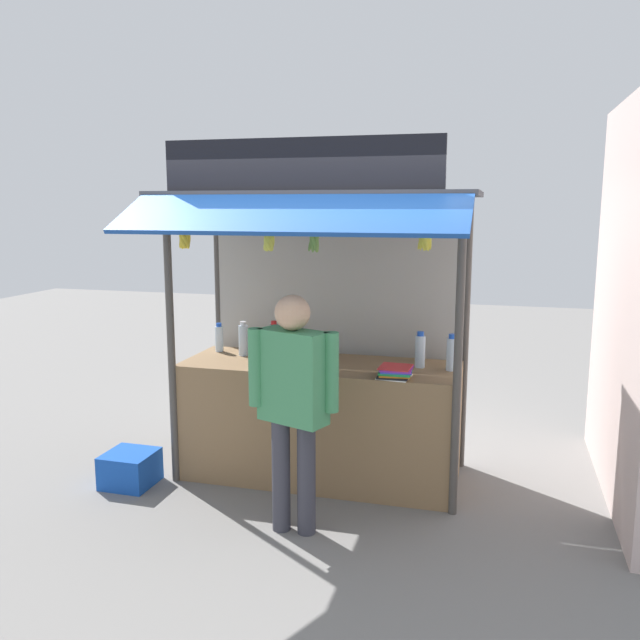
{
  "coord_description": "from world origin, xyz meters",
  "views": [
    {
      "loc": [
        1.35,
        -4.93,
        2.19
      ],
      "look_at": [
        0.0,
        0.0,
        1.3
      ],
      "focal_mm": 37.19,
      "sensor_mm": 36.0,
      "label": 1
    }
  ],
  "objects_px": {
    "water_bottle_mid_left": "(420,351)",
    "water_bottle_back_left": "(452,353)",
    "magazine_stack_rear_center": "(395,372)",
    "water_bottle_front_right": "(219,338)",
    "magazine_stack_far_right": "(305,366)",
    "water_bottle_center": "(274,337)",
    "plastic_crate": "(130,469)",
    "banana_bunch_rightmost": "(425,238)",
    "banana_bunch_leftmost": "(314,241)",
    "banana_bunch_inner_right": "(269,242)",
    "water_bottle_mid_right": "(420,349)",
    "water_bottle_far_left": "(243,340)",
    "vendor_person": "(293,392)",
    "banana_bunch_inner_left": "(185,240)"
  },
  "relations": [
    {
      "from": "water_bottle_center",
      "to": "plastic_crate",
      "type": "height_order",
      "value": "water_bottle_center"
    },
    {
      "from": "water_bottle_far_left",
      "to": "banana_bunch_rightmost",
      "type": "bearing_deg",
      "value": -21.01
    },
    {
      "from": "banana_bunch_inner_right",
      "to": "plastic_crate",
      "type": "bearing_deg",
      "value": -176.65
    },
    {
      "from": "banana_bunch_inner_left",
      "to": "plastic_crate",
      "type": "height_order",
      "value": "banana_bunch_inner_left"
    },
    {
      "from": "water_bottle_center",
      "to": "banana_bunch_rightmost",
      "type": "relative_size",
      "value": 0.98
    },
    {
      "from": "water_bottle_front_right",
      "to": "banana_bunch_inner_left",
      "type": "xyz_separation_m",
      "value": [
        0.05,
        -0.68,
        0.87
      ]
    },
    {
      "from": "water_bottle_far_left",
      "to": "water_bottle_center",
      "type": "distance_m",
      "value": 0.29
    },
    {
      "from": "water_bottle_far_left",
      "to": "vendor_person",
      "type": "height_order",
      "value": "vendor_person"
    },
    {
      "from": "water_bottle_far_left",
      "to": "water_bottle_back_left",
      "type": "height_order",
      "value": "water_bottle_far_left"
    },
    {
      "from": "water_bottle_center",
      "to": "magazine_stack_rear_center",
      "type": "distance_m",
      "value": 1.29
    },
    {
      "from": "water_bottle_mid_right",
      "to": "banana_bunch_leftmost",
      "type": "xyz_separation_m",
      "value": [
        -0.66,
        -0.76,
        0.89
      ]
    },
    {
      "from": "magazine_stack_rear_center",
      "to": "water_bottle_mid_right",
      "type": "bearing_deg",
      "value": 78.59
    },
    {
      "from": "water_bottle_mid_right",
      "to": "water_bottle_center",
      "type": "distance_m",
      "value": 1.25
    },
    {
      "from": "water_bottle_mid_left",
      "to": "water_bottle_center",
      "type": "bearing_deg",
      "value": 169.56
    },
    {
      "from": "banana_bunch_rightmost",
      "to": "banana_bunch_inner_left",
      "type": "height_order",
      "value": "same"
    },
    {
      "from": "banana_bunch_inner_left",
      "to": "plastic_crate",
      "type": "relative_size",
      "value": 0.77
    },
    {
      "from": "water_bottle_mid_right",
      "to": "plastic_crate",
      "type": "height_order",
      "value": "water_bottle_mid_right"
    },
    {
      "from": "water_bottle_back_left",
      "to": "water_bottle_mid_left",
      "type": "xyz_separation_m",
      "value": [
        -0.24,
        0.04,
        0.0
      ]
    },
    {
      "from": "water_bottle_center",
      "to": "banana_bunch_inner_right",
      "type": "relative_size",
      "value": 0.9
    },
    {
      "from": "water_bottle_front_right",
      "to": "water_bottle_mid_left",
      "type": "xyz_separation_m",
      "value": [
        1.72,
        -0.11,
        0.02
      ]
    },
    {
      "from": "banana_bunch_leftmost",
      "to": "water_bottle_far_left",
      "type": "bearing_deg",
      "value": 142.83
    },
    {
      "from": "water_bottle_back_left",
      "to": "banana_bunch_inner_left",
      "type": "xyz_separation_m",
      "value": [
        -1.91,
        -0.54,
        0.86
      ]
    },
    {
      "from": "water_bottle_mid_right",
      "to": "magazine_stack_far_right",
      "type": "relative_size",
      "value": 0.71
    },
    {
      "from": "magazine_stack_far_right",
      "to": "water_bottle_front_right",
      "type": "bearing_deg",
      "value": 155.77
    },
    {
      "from": "water_bottle_mid_left",
      "to": "banana_bunch_rightmost",
      "type": "relative_size",
      "value": 1.04
    },
    {
      "from": "banana_bunch_inner_right",
      "to": "banana_bunch_leftmost",
      "type": "relative_size",
      "value": 1.0
    },
    {
      "from": "water_bottle_center",
      "to": "water_bottle_mid_right",
      "type": "bearing_deg",
      "value": -2.35
    },
    {
      "from": "water_bottle_mid_right",
      "to": "water_bottle_front_right",
      "type": "height_order",
      "value": "water_bottle_front_right"
    },
    {
      "from": "magazine_stack_far_right",
      "to": "vendor_person",
      "type": "xyz_separation_m",
      "value": [
        0.13,
        -0.73,
        0.0
      ]
    },
    {
      "from": "magazine_stack_far_right",
      "to": "water_bottle_mid_right",
      "type": "bearing_deg",
      "value": 30.49
    },
    {
      "from": "banana_bunch_inner_left",
      "to": "magazine_stack_rear_center",
      "type": "bearing_deg",
      "value": 8.05
    },
    {
      "from": "water_bottle_front_right",
      "to": "magazine_stack_far_right",
      "type": "distance_m",
      "value": 0.98
    },
    {
      "from": "water_bottle_mid_right",
      "to": "water_bottle_center",
      "type": "xyz_separation_m",
      "value": [
        -1.25,
        0.05,
        0.02
      ]
    },
    {
      "from": "water_bottle_back_left",
      "to": "vendor_person",
      "type": "distance_m",
      "value": 1.37
    },
    {
      "from": "banana_bunch_rightmost",
      "to": "plastic_crate",
      "type": "xyz_separation_m",
      "value": [
        -2.26,
        -0.07,
        -1.84
      ]
    },
    {
      "from": "water_bottle_back_left",
      "to": "magazine_stack_rear_center",
      "type": "distance_m",
      "value": 0.5
    },
    {
      "from": "water_bottle_mid_left",
      "to": "magazine_stack_rear_center",
      "type": "xyz_separation_m",
      "value": [
        -0.13,
        -0.36,
        -0.09
      ]
    },
    {
      "from": "vendor_person",
      "to": "plastic_crate",
      "type": "distance_m",
      "value": 1.74
    },
    {
      "from": "water_bottle_far_left",
      "to": "water_bottle_mid_left",
      "type": "distance_m",
      "value": 1.47
    },
    {
      "from": "magazine_stack_rear_center",
      "to": "banana_bunch_leftmost",
      "type": "xyz_separation_m",
      "value": [
        -0.55,
        -0.21,
        0.95
      ]
    },
    {
      "from": "water_bottle_mid_right",
      "to": "banana_bunch_inner_left",
      "type": "bearing_deg",
      "value": -155.28
    },
    {
      "from": "water_bottle_front_right",
      "to": "water_bottle_far_left",
      "type": "bearing_deg",
      "value": -18.41
    },
    {
      "from": "water_bottle_far_left",
      "to": "banana_bunch_inner_right",
      "type": "xyz_separation_m",
      "value": [
        0.45,
        -0.59,
        0.84
      ]
    },
    {
      "from": "water_bottle_back_left",
      "to": "water_bottle_mid_left",
      "type": "height_order",
      "value": "same"
    },
    {
      "from": "water_bottle_mid_left",
      "to": "water_bottle_back_left",
      "type": "bearing_deg",
      "value": -8.51
    },
    {
      "from": "water_bottle_mid_left",
      "to": "magazine_stack_far_right",
      "type": "height_order",
      "value": "water_bottle_mid_left"
    },
    {
      "from": "water_bottle_far_left",
      "to": "banana_bunch_inner_left",
      "type": "height_order",
      "value": "banana_bunch_inner_left"
    },
    {
      "from": "banana_bunch_leftmost",
      "to": "plastic_crate",
      "type": "distance_m",
      "value": 2.35
    },
    {
      "from": "magazine_stack_rear_center",
      "to": "water_bottle_front_right",
      "type": "bearing_deg",
      "value": 163.75
    },
    {
      "from": "water_bottle_mid_right",
      "to": "water_bottle_center",
      "type": "relative_size",
      "value": 0.86
    }
  ]
}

